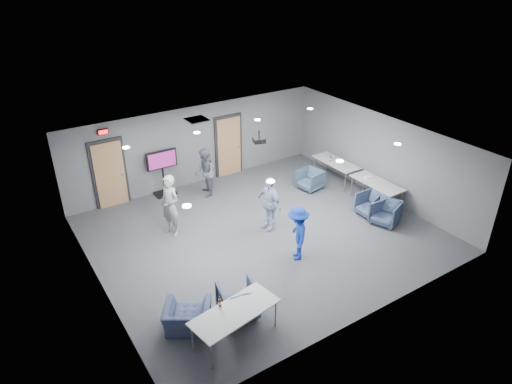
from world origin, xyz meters
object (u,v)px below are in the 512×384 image
chair_front_b (188,317)px  chair_right_a (310,179)px  person_b (205,173)px  table_right_b (377,184)px  tv_stand (163,170)px  person_a (170,206)px  chair_right_b (372,205)px  person_d (298,233)px  table_front_left (235,313)px  bottle_right (331,159)px  chair_front_a (238,300)px  chair_right_c (385,212)px  bottle_front (220,302)px  projector (259,140)px  person_c (269,203)px  table_right_a (336,163)px

chair_front_b → chair_right_a: bearing=-116.3°
person_b → chair_front_b: (-3.09, -5.17, -0.49)m
table_right_b → tv_stand: tv_stand is taller
person_a → chair_right_b: bearing=48.1°
person_a → person_d: person_a is taller
person_d → table_front_left: 3.20m
chair_right_a → bottle_right: bearing=88.9°
person_a → person_d: size_ratio=1.20×
chair_front_a → tv_stand: 6.23m
table_right_b → chair_right_c: bearing=147.4°
chair_right_b → chair_right_c: 0.54m
chair_right_b → person_d: bearing=-80.5°
bottle_front → projector: projector is taller
chair_right_a → chair_right_c: bearing=-0.3°
chair_front_b → table_front_left: (0.69, -0.78, 0.38)m
chair_right_a → bottle_right: (0.98, 0.14, 0.48)m
bottle_right → chair_right_c: bearing=-99.7°
person_d → chair_front_a: bearing=-37.2°
person_a → tv_stand: size_ratio=1.16×
chair_right_c → bottle_right: bearing=149.0°
person_c → chair_right_a: person_c is taller
chair_right_c → chair_front_a: chair_front_a is taller
chair_right_a → chair_front_b: 7.26m
person_a → tv_stand: bearing=143.3°
chair_right_a → projector: bearing=-87.7°
chair_front_b → projector: projector is taller
chair_right_b → chair_front_b: (-6.71, -1.29, -0.04)m
person_b → chair_front_a: person_b is taller
person_a → bottle_front: (-0.71, -4.12, -0.07)m
person_d → person_b: bearing=-144.4°
tv_stand → projector: size_ratio=4.02×
chair_right_a → chair_front_b: chair_right_a is taller
person_a → person_b: 2.42m
chair_right_b → projector: (-2.82, 1.91, 2.05)m
chair_front_b → bottle_right: (7.23, 3.82, 0.51)m
table_right_a → tv_stand: 5.85m
chair_front_a → bottle_right: bearing=-134.7°
bottle_front → table_right_b: bearing=18.2°
person_a → chair_right_c: size_ratio=2.31×
chair_right_b → table_front_left: table_front_left is taller
chair_right_b → tv_stand: tv_stand is taller
chair_right_c → table_right_a: bearing=146.1°
person_c → table_right_a: bearing=103.3°
chair_front_a → table_right_a: 7.35m
person_b → chair_right_a: person_b is taller
projector → bottle_front: bearing=-117.4°
person_a → person_c: 2.77m
chair_right_a → projector: 3.18m
chair_right_a → chair_right_c: 2.96m
person_c → tv_stand: person_c is taller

